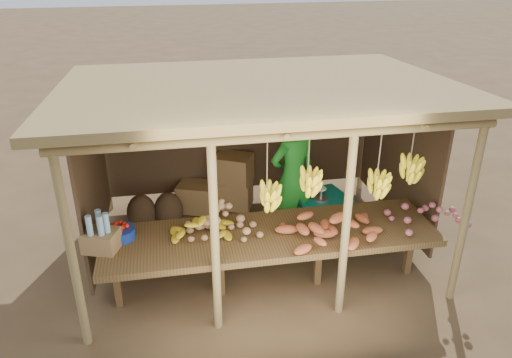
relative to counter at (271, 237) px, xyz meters
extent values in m
plane|color=brown|center=(0.00, 0.95, -0.74)|extent=(60.00, 60.00, 0.00)
cylinder|color=#957E4D|center=(-2.10, -0.55, 0.36)|extent=(0.09, 0.09, 2.20)
cylinder|color=#957E4D|center=(2.10, -0.55, 0.36)|extent=(0.09, 0.09, 2.20)
cylinder|color=#957E4D|center=(-2.10, 2.45, 0.36)|extent=(0.09, 0.09, 2.20)
cylinder|color=#957E4D|center=(2.10, 2.45, 0.36)|extent=(0.09, 0.09, 2.20)
cylinder|color=#957E4D|center=(-0.70, -0.55, 0.36)|extent=(0.09, 0.09, 2.20)
cylinder|color=#957E4D|center=(0.70, -0.55, 0.36)|extent=(0.09, 0.09, 2.20)
cylinder|color=#957E4D|center=(0.00, -0.55, 1.46)|extent=(4.40, 0.09, 0.09)
cylinder|color=#957E4D|center=(0.00, 2.45, 1.46)|extent=(4.40, 0.09, 0.09)
cube|color=#9B7F48|center=(0.00, 0.95, 1.55)|extent=(4.70, 3.50, 0.28)
cube|color=#4E3824|center=(0.00, 2.43, 0.47)|extent=(4.20, 0.04, 1.98)
cube|color=#4E3824|center=(-2.08, 1.15, 0.47)|extent=(0.04, 2.40, 1.98)
cube|color=#4E3824|center=(2.08, 1.15, 0.47)|extent=(0.04, 2.40, 1.98)
cube|color=brown|center=(0.00, 0.00, 0.02)|extent=(3.90, 1.05, 0.08)
cube|color=brown|center=(-1.80, 0.00, -0.38)|extent=(0.08, 0.08, 0.72)
cube|color=brown|center=(-0.60, 0.00, -0.38)|extent=(0.08, 0.08, 0.72)
cube|color=brown|center=(0.60, 0.00, -0.38)|extent=(0.08, 0.08, 0.72)
cube|color=brown|center=(1.80, 0.00, -0.38)|extent=(0.08, 0.08, 0.72)
cylinder|color=navy|center=(-1.72, 0.20, 0.12)|extent=(0.34, 0.34, 0.12)
cube|color=olive|center=(-1.90, -0.01, 0.18)|extent=(0.44, 0.39, 0.23)
imported|color=#1A751E|center=(0.54, 1.10, 0.22)|extent=(0.80, 0.65, 1.91)
cube|color=brown|center=(0.97, 1.08, -0.45)|extent=(0.74, 0.67, 0.58)
cube|color=#0B8077|center=(0.97, 1.08, -0.13)|extent=(0.82, 0.75, 0.06)
cube|color=olive|center=(-0.14, 2.15, -0.50)|extent=(0.68, 0.62, 0.44)
cube|color=olive|center=(-0.14, 2.15, -0.06)|extent=(0.68, 0.62, 0.44)
cube|color=olive|center=(-0.74, 2.15, -0.50)|extent=(0.68, 0.62, 0.44)
ellipsoid|color=#4E3824|center=(-1.58, 1.83, -0.48)|extent=(0.44, 0.44, 0.59)
ellipsoid|color=#4E3824|center=(-1.18, 1.83, -0.48)|extent=(0.44, 0.44, 0.59)
camera|label=1|loc=(-1.06, -4.87, 3.13)|focal=35.00mm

